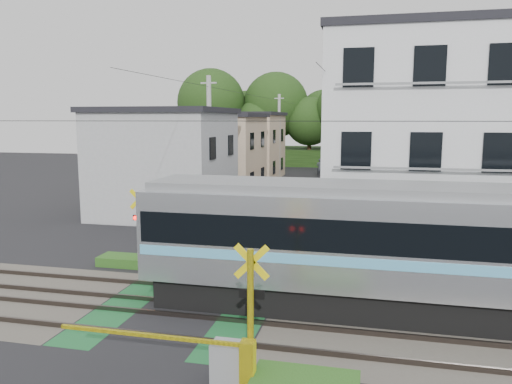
% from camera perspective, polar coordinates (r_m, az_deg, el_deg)
% --- Properties ---
extents(ground, '(120.00, 120.00, 0.00)m').
position_cam_1_polar(ground, '(15.45, -8.49, -13.25)').
color(ground, black).
extents(track_bed, '(120.00, 120.00, 0.14)m').
position_cam_1_polar(track_bed, '(15.43, -8.49, -13.13)').
color(track_bed, '#47423A').
rests_on(track_bed, ground).
extents(commuter_train, '(18.37, 2.90, 3.82)m').
position_cam_1_polar(commuter_train, '(15.18, 22.43, -6.19)').
color(commuter_train, black).
rests_on(commuter_train, ground).
extents(crossing_signal_near, '(4.74, 0.65, 3.09)m').
position_cam_1_polar(crossing_signal_near, '(11.22, -2.85, -17.85)').
color(crossing_signal_near, yellow).
rests_on(crossing_signal_near, ground).
extents(crossing_signal_far, '(4.74, 0.65, 3.09)m').
position_cam_1_polar(crossing_signal_far, '(19.40, -11.69, -6.62)').
color(crossing_signal_far, yellow).
rests_on(crossing_signal_far, ground).
extents(apartment_block, '(10.20, 8.36, 9.30)m').
position_cam_1_polar(apartment_block, '(23.05, 20.99, 5.30)').
color(apartment_block, silver).
rests_on(apartment_block, ground).
extents(houses_row, '(22.07, 31.35, 6.80)m').
position_cam_1_polar(houses_row, '(39.65, 5.70, 4.82)').
color(houses_row, '#ABADB0').
rests_on(houses_row, ground).
extents(tree_hill, '(40.00, 13.82, 11.96)m').
position_cam_1_polar(tree_hill, '(61.29, 8.83, 8.48)').
color(tree_hill, '#203D14').
rests_on(tree_hill, ground).
extents(catenary, '(60.00, 5.04, 7.00)m').
position_cam_1_polar(catenary, '(13.51, 15.59, -0.33)').
color(catenary, '#2D2D33').
rests_on(catenary, ground).
extents(utility_poles, '(7.90, 42.00, 8.00)m').
position_cam_1_polar(utility_poles, '(36.93, 3.11, 5.89)').
color(utility_poles, '#A5A5A0').
rests_on(utility_poles, ground).
extents(pedestrian, '(0.74, 0.55, 1.84)m').
position_cam_1_polar(pedestrian, '(49.32, 7.31, 2.76)').
color(pedestrian, '#2E333A').
rests_on(pedestrian, ground).
extents(weed_patches, '(10.25, 8.80, 0.40)m').
position_cam_1_polar(weed_patches, '(14.77, -2.10, -13.42)').
color(weed_patches, '#2D5E1E').
rests_on(weed_patches, ground).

